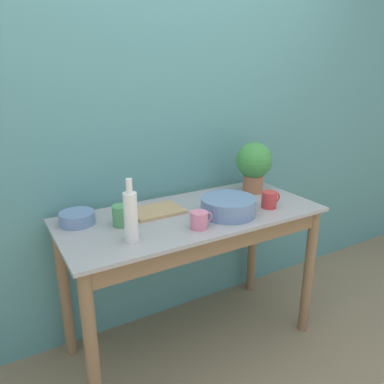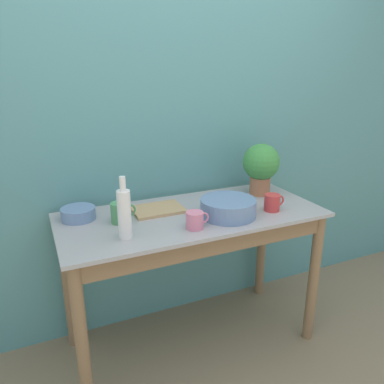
{
  "view_description": "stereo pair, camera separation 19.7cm",
  "coord_description": "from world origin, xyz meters",
  "px_view_note": "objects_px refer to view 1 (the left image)",
  "views": [
    {
      "loc": [
        -0.94,
        -1.3,
        1.57
      ],
      "look_at": [
        0.0,
        0.31,
        0.95
      ],
      "focal_mm": 35.0,
      "sensor_mm": 36.0,
      "label": 1
    },
    {
      "loc": [
        -0.76,
        -1.39,
        1.57
      ],
      "look_at": [
        0.0,
        0.31,
        0.95
      ],
      "focal_mm": 35.0,
      "sensor_mm": 36.0,
      "label": 2
    }
  ],
  "objects_px": {
    "bowl_wash_large": "(228,206)",
    "tray_board": "(157,211)",
    "mug_red": "(270,200)",
    "mug_green": "(122,215)",
    "potted_plant": "(254,164)",
    "mug_pink": "(199,220)",
    "bottle_tall": "(131,216)",
    "bowl_small_blue": "(77,218)"
  },
  "relations": [
    {
      "from": "bowl_wash_large",
      "to": "tray_board",
      "type": "height_order",
      "value": "bowl_wash_large"
    },
    {
      "from": "mug_red",
      "to": "mug_green",
      "type": "distance_m",
      "value": 0.82
    },
    {
      "from": "potted_plant",
      "to": "mug_red",
      "type": "bearing_deg",
      "value": -109.72
    },
    {
      "from": "bowl_wash_large",
      "to": "mug_green",
      "type": "height_order",
      "value": "mug_green"
    },
    {
      "from": "mug_pink",
      "to": "tray_board",
      "type": "height_order",
      "value": "mug_pink"
    },
    {
      "from": "bottle_tall",
      "to": "mug_pink",
      "type": "xyz_separation_m",
      "value": [
        0.34,
        -0.03,
        -0.08
      ]
    },
    {
      "from": "bowl_wash_large",
      "to": "bowl_small_blue",
      "type": "height_order",
      "value": "bowl_wash_large"
    },
    {
      "from": "bowl_small_blue",
      "to": "mug_green",
      "type": "bearing_deg",
      "value": -34.23
    },
    {
      "from": "mug_green",
      "to": "bowl_wash_large",
      "type": "bearing_deg",
      "value": -15.25
    },
    {
      "from": "bottle_tall",
      "to": "mug_green",
      "type": "distance_m",
      "value": 0.2
    },
    {
      "from": "mug_pink",
      "to": "tray_board",
      "type": "distance_m",
      "value": 0.31
    },
    {
      "from": "potted_plant",
      "to": "tray_board",
      "type": "bearing_deg",
      "value": -178.89
    },
    {
      "from": "bowl_wash_large",
      "to": "bottle_tall",
      "type": "distance_m",
      "value": 0.57
    },
    {
      "from": "bowl_wash_large",
      "to": "tray_board",
      "type": "xyz_separation_m",
      "value": [
        -0.31,
        0.22,
        -0.04
      ]
    },
    {
      "from": "tray_board",
      "to": "mug_pink",
      "type": "bearing_deg",
      "value": -72.99
    },
    {
      "from": "mug_pink",
      "to": "bottle_tall",
      "type": "bearing_deg",
      "value": 174.77
    },
    {
      "from": "mug_red",
      "to": "tray_board",
      "type": "height_order",
      "value": "mug_red"
    },
    {
      "from": "mug_red",
      "to": "mug_pink",
      "type": "distance_m",
      "value": 0.49
    },
    {
      "from": "bottle_tall",
      "to": "mug_red",
      "type": "height_order",
      "value": "bottle_tall"
    },
    {
      "from": "bowl_wash_large",
      "to": "bowl_small_blue",
      "type": "bearing_deg",
      "value": 159.27
    },
    {
      "from": "bottle_tall",
      "to": "mug_pink",
      "type": "relative_size",
      "value": 2.44
    },
    {
      "from": "bowl_small_blue",
      "to": "tray_board",
      "type": "distance_m",
      "value": 0.42
    },
    {
      "from": "potted_plant",
      "to": "bowl_wash_large",
      "type": "height_order",
      "value": "potted_plant"
    },
    {
      "from": "potted_plant",
      "to": "mug_pink",
      "type": "relative_size",
      "value": 2.61
    },
    {
      "from": "bowl_wash_large",
      "to": "bottle_tall",
      "type": "height_order",
      "value": "bottle_tall"
    },
    {
      "from": "bowl_wash_large",
      "to": "mug_pink",
      "type": "relative_size",
      "value": 2.44
    },
    {
      "from": "bowl_wash_large",
      "to": "mug_pink",
      "type": "height_order",
      "value": "bowl_wash_large"
    },
    {
      "from": "potted_plant",
      "to": "bottle_tall",
      "type": "relative_size",
      "value": 1.07
    },
    {
      "from": "bottle_tall",
      "to": "bowl_small_blue",
      "type": "distance_m",
      "value": 0.37
    },
    {
      "from": "mug_green",
      "to": "mug_pink",
      "type": "relative_size",
      "value": 1.07
    },
    {
      "from": "mug_pink",
      "to": "tray_board",
      "type": "relative_size",
      "value": 0.44
    },
    {
      "from": "bottle_tall",
      "to": "bowl_wash_large",
      "type": "bearing_deg",
      "value": 4.42
    },
    {
      "from": "potted_plant",
      "to": "mug_red",
      "type": "distance_m",
      "value": 0.31
    },
    {
      "from": "mug_pink",
      "to": "tray_board",
      "type": "xyz_separation_m",
      "value": [
        -0.09,
        0.29,
        -0.03
      ]
    },
    {
      "from": "bottle_tall",
      "to": "mug_red",
      "type": "xyz_separation_m",
      "value": [
        0.82,
        0.01,
        -0.08
      ]
    },
    {
      "from": "bowl_wash_large",
      "to": "mug_red",
      "type": "height_order",
      "value": "bowl_wash_large"
    },
    {
      "from": "potted_plant",
      "to": "mug_pink",
      "type": "distance_m",
      "value": 0.67
    },
    {
      "from": "potted_plant",
      "to": "bowl_small_blue",
      "type": "distance_m",
      "value": 1.09
    },
    {
      "from": "potted_plant",
      "to": "bottle_tall",
      "type": "height_order",
      "value": "potted_plant"
    },
    {
      "from": "potted_plant",
      "to": "mug_red",
      "type": "xyz_separation_m",
      "value": [
        -0.09,
        -0.26,
        -0.14
      ]
    },
    {
      "from": "bowl_wash_large",
      "to": "bowl_small_blue",
      "type": "relative_size",
      "value": 1.69
    },
    {
      "from": "mug_green",
      "to": "mug_pink",
      "type": "distance_m",
      "value": 0.38
    }
  ]
}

